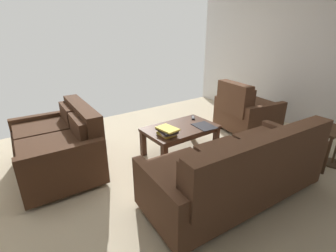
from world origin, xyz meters
TOP-DOWN VIEW (x-y plane):
  - ground_plane at (0.00, 0.00)m, footprint 5.78×4.81m
  - wall_left at (-2.89, 0.00)m, footprint 0.12×4.81m
  - sofa_main at (-0.22, 0.86)m, footprint 2.03×0.97m
  - loveseat_near at (1.14, -0.83)m, footprint 0.96×1.37m
  - coffee_table at (-0.37, -0.30)m, footprint 1.02×0.61m
  - end_table at (-1.68, 0.98)m, footprint 0.49×0.49m
  - armchair_side at (-1.81, -0.29)m, footprint 0.97×1.01m
  - coffee_mug at (-1.63, 0.94)m, footprint 0.10×0.08m
  - book_stack at (-0.05, -0.19)m, footprint 0.25×0.31m
  - tv_remote at (-0.75, -0.47)m, footprint 0.14×0.15m
  - loose_magazine at (-0.66, -0.12)m, footprint 0.29×0.34m

SIDE VIEW (x-z plane):
  - ground_plane at x=0.00m, z-range -0.01..0.00m
  - coffee_table at x=-0.37m, z-range 0.14..0.55m
  - loveseat_near at x=1.14m, z-range -0.06..0.77m
  - sofa_main at x=-0.22m, z-range -0.06..0.78m
  - armchair_side at x=-1.81m, z-range -0.08..0.81m
  - loose_magazine at x=-0.66m, z-range 0.41..0.42m
  - tv_remote at x=-0.75m, z-range 0.41..0.43m
  - end_table at x=-1.68m, z-range 0.18..0.71m
  - book_stack at x=-0.05m, z-range 0.42..0.52m
  - coffee_mug at x=-1.63m, z-range 0.53..0.63m
  - wall_left at x=-2.89m, z-range 0.00..2.74m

